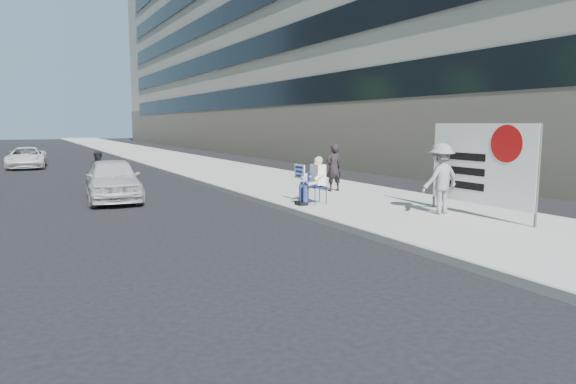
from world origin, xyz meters
TOP-DOWN VIEW (x-y plane):
  - ground at (0.00, 0.00)m, footprint 160.00×160.00m
  - near_sidewalk at (4.00, 20.00)m, footprint 5.00×120.00m
  - near_building at (17.00, 32.00)m, footprint 14.00×70.00m
  - seated_protester at (2.29, 5.24)m, footprint 0.83×1.12m
  - jogger at (4.24, 2.48)m, footprint 1.15×0.71m
  - pedestrian_woman at (4.29, 7.28)m, footprint 0.57×0.38m
  - protest_banner at (4.78, 1.74)m, footprint 0.08×3.06m
  - white_sedan_near at (-2.27, 9.55)m, footprint 1.90×3.95m
  - white_sedan_far at (-4.31, 23.75)m, footprint 2.20×4.13m
  - motorcycle at (-2.35, 11.65)m, footprint 0.72×2.05m

SIDE VIEW (x-z plane):
  - ground at x=0.00m, z-range 0.00..0.00m
  - near_sidewalk at x=4.00m, z-range 0.00..0.15m
  - white_sedan_far at x=-4.31m, z-range 0.00..1.11m
  - motorcycle at x=-2.35m, z-range -0.08..1.35m
  - white_sedan_near at x=-2.27m, z-range 0.00..1.30m
  - seated_protester at x=2.29m, z-range 0.22..1.53m
  - pedestrian_woman at x=4.29m, z-range 0.15..1.69m
  - jogger at x=4.24m, z-range 0.15..1.87m
  - protest_banner at x=4.78m, z-range 0.30..2.50m
  - near_building at x=17.00m, z-range 0.00..20.00m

